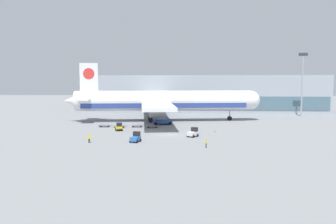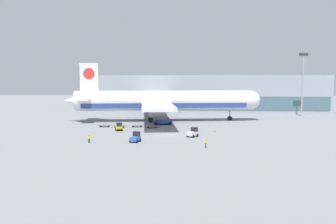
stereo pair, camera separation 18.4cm
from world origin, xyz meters
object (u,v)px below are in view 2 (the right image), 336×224
baggage_dolly_second (119,126)px  baggage_dolly_third (137,126)px  airplane_main (162,101)px  baggage_tug_mid (136,138)px  light_mast (303,79)px  ground_crew_far (89,138)px  baggage_tug_far (119,127)px  baggage_tug_foreground (193,133)px  baggage_dolly_lead (104,125)px  ground_crew_near (206,142)px  traffic_cone_near (215,131)px  baggage_dolly_trail (152,126)px  scissor_lift_loader (163,117)px

baggage_dolly_second → baggage_dolly_third: bearing=9.8°
airplane_main → baggage_tug_mid: size_ratio=21.34×
light_mast → ground_crew_far: light_mast is taller
airplane_main → baggage_tug_far: size_ratio=20.95×
baggage_tug_foreground → baggage_dolly_lead: size_ratio=0.75×
ground_crew_near → baggage_dolly_second: bearing=50.0°
ground_crew_far → light_mast: bearing=-136.6°
baggage_dolly_lead → baggage_dolly_third: size_ratio=1.00×
light_mast → baggage_tug_foreground: 57.94m
baggage_tug_mid → baggage_tug_far: (-6.39, 14.17, 0.00)m
baggage_tug_far → baggage_dolly_lead: (-5.14, 6.14, -0.49)m
baggage_tug_far → baggage_dolly_second: baggage_tug_far is taller
baggage_dolly_lead → traffic_cone_near: (27.90, -6.37, -0.11)m
baggage_dolly_second → baggage_dolly_third: size_ratio=1.00×
baggage_tug_mid → baggage_dolly_second: bearing=35.1°
baggage_dolly_third → airplane_main: bearing=65.0°
baggage_dolly_second → baggage_dolly_trail: 8.46m
light_mast → baggage_dolly_lead: 67.59m
ground_crew_far → baggage_dolly_second: bearing=-92.4°
baggage_dolly_second → baggage_tug_mid: bearing=-72.5°
light_mast → baggage_tug_far: light_mast is taller
baggage_tug_foreground → scissor_lift_loader: bearing=57.2°
baggage_tug_foreground → baggage_dolly_trail: (-10.23, 12.89, -0.49)m
light_mast → baggage_tug_mid: light_mast is taller
light_mast → ground_crew_near: size_ratio=12.16×
baggage_tug_far → ground_crew_far: 15.74m
airplane_main → baggage_dolly_second: airplane_main is taller
scissor_lift_loader → ground_crew_near: scissor_lift_loader is taller
airplane_main → baggage_dolly_second: 18.07m
scissor_lift_loader → ground_crew_near: 32.84m
baggage_tug_mid → baggage_dolly_trail: (1.00, 19.61, -0.49)m
scissor_lift_loader → ground_crew_far: (-11.88, -27.80, -1.13)m
baggage_dolly_second → scissor_lift_loader: bearing=29.7°
light_mast → baggage_dolly_third: light_mast is taller
airplane_main → ground_crew_near: 40.44m
baggage_tug_foreground → ground_crew_far: baggage_tug_foreground is taller
baggage_dolly_trail → ground_crew_far: ground_crew_far is taller
baggage_tug_mid → ground_crew_near: baggage_tug_mid is taller
baggage_tug_far → baggage_dolly_second: (-1.07, 5.41, -0.49)m
ground_crew_near → baggage_dolly_third: bearing=42.3°
baggage_dolly_second → baggage_dolly_trail: size_ratio=1.00×
ground_crew_near → ground_crew_far: 22.46m
ground_crew_near → baggage_tug_foreground: bearing=20.1°
airplane_main → baggage_dolly_second: (-9.67, -14.26, -5.45)m
light_mast → baggage_dolly_third: size_ratio=5.66×
airplane_main → baggage_dolly_trail: bearing=-103.0°
ground_crew_near → traffic_cone_near: 18.93m
baggage_tug_far → baggage_dolly_trail: 9.18m
scissor_lift_loader → baggage_dolly_third: 8.59m
airplane_main → baggage_tug_mid: bearing=-101.9°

